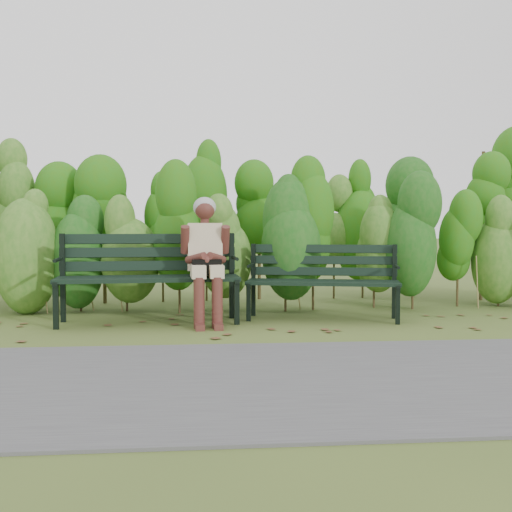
{
  "coord_description": "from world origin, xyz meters",
  "views": [
    {
      "loc": [
        -0.59,
        -6.33,
        1.1
      ],
      "look_at": [
        0.0,
        0.35,
        0.75
      ],
      "focal_mm": 42.0,
      "sensor_mm": 36.0,
      "label": 1
    }
  ],
  "objects": [
    {
      "name": "footpath",
      "position": [
        0.0,
        -2.2,
        0.01
      ],
      "size": [
        60.0,
        2.5,
        0.01
      ],
      "primitive_type": "cube",
      "color": "#474749",
      "rests_on": "ground"
    },
    {
      "name": "hedge_band",
      "position": [
        0.0,
        1.86,
        1.26
      ],
      "size": [
        11.04,
        1.67,
        2.42
      ],
      "color": "#47381E",
      "rests_on": "ground"
    },
    {
      "name": "leaf_litter",
      "position": [
        -0.49,
        -0.15,
        0.0
      ],
      "size": [
        6.01,
        2.21,
        0.01
      ],
      "color": "brown",
      "rests_on": "ground"
    },
    {
      "name": "seated_woman",
      "position": [
        -0.56,
        0.33,
        0.8
      ],
      "size": [
        0.56,
        0.82,
        1.41
      ],
      "color": "beige",
      "rests_on": "ground"
    },
    {
      "name": "ground",
      "position": [
        0.0,
        0.0,
        0.0
      ],
      "size": [
        80.0,
        80.0,
        0.0
      ],
      "primitive_type": "plane",
      "color": "#4A5B27"
    },
    {
      "name": "bench_right",
      "position": [
        0.8,
        0.54,
        0.51
      ],
      "size": [
        1.82,
        0.93,
        0.87
      ],
      "color": "black",
      "rests_on": "ground"
    },
    {
      "name": "bench_left",
      "position": [
        -1.21,
        0.49,
        0.59
      ],
      "size": [
        2.05,
        0.79,
        1.0
      ],
      "color": "black",
      "rests_on": "ground"
    }
  ]
}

